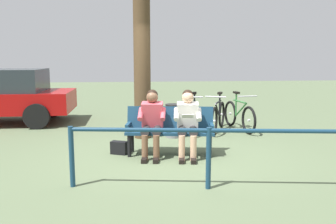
# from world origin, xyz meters

# --- Properties ---
(ground_plane) EXTENTS (40.00, 40.00, 0.00)m
(ground_plane) POSITION_xyz_m (0.00, 0.00, 0.00)
(ground_plane) COLOR #566647
(bench) EXTENTS (1.65, 0.71, 0.87)m
(bench) POSITION_xyz_m (0.05, -0.17, 0.51)
(bench) COLOR navy
(bench) RESTS_ON ground
(person_reading) EXTENTS (0.53, 0.81, 1.20)m
(person_reading) POSITION_xyz_m (-0.24, 0.04, 0.66)
(person_reading) COLOR white
(person_reading) RESTS_ON ground
(person_companion) EXTENTS (0.53, 0.81, 1.20)m
(person_companion) POSITION_xyz_m (0.39, -0.06, 0.66)
(person_companion) COLOR #D84C59
(person_companion) RESTS_ON ground
(handbag) EXTENTS (0.33, 0.25, 0.24)m
(handbag) POSITION_xyz_m (0.99, -0.24, 0.12)
(handbag) COLOR black
(handbag) RESTS_ON ground
(tree_trunk) EXTENTS (0.37, 0.37, 3.43)m
(tree_trunk) POSITION_xyz_m (0.51, -1.56, 1.71)
(tree_trunk) COLOR #4C3823
(tree_trunk) RESTS_ON ground
(litter_bin) EXTENTS (0.37, 0.37, 0.75)m
(litter_bin) POSITION_xyz_m (-0.18, -1.52, 0.37)
(litter_bin) COLOR slate
(litter_bin) RESTS_ON ground
(bicycle_orange) EXTENTS (0.48, 1.67, 0.94)m
(bicycle_orange) POSITION_xyz_m (-1.88, -2.13, 0.36)
(bicycle_orange) COLOR black
(bicycle_orange) RESTS_ON ground
(bicycle_purple) EXTENTS (0.77, 1.56, 0.94)m
(bicycle_purple) POSITION_xyz_m (-1.34, -2.07, 0.36)
(bicycle_purple) COLOR black
(bicycle_purple) RESTS_ON ground
(bicycle_blue) EXTENTS (0.58, 1.64, 0.94)m
(bicycle_blue) POSITION_xyz_m (-0.75, -2.11, 0.36)
(bicycle_blue) COLOR black
(bicycle_blue) RESTS_ON ground
(railing_fence) EXTENTS (3.76, 0.62, 0.85)m
(railing_fence) POSITION_xyz_m (-0.27, 1.62, 0.61)
(railing_fence) COLOR navy
(railing_fence) RESTS_ON ground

